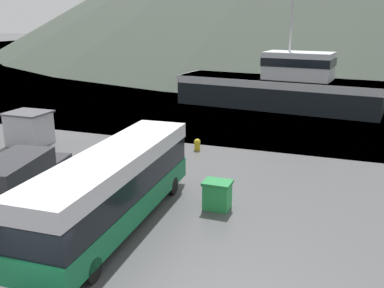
{
  "coord_description": "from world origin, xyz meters",
  "views": [
    {
      "loc": [
        8.23,
        -8.43,
        8.6
      ],
      "look_at": [
        0.51,
        12.57,
        2.0
      ],
      "focal_mm": 40.0,
      "sensor_mm": 36.0,
      "label": 1
    }
  ],
  "objects_px": {
    "tour_bus": "(115,185)",
    "fishing_boat": "(280,86)",
    "storage_bin": "(217,195)",
    "dock_kiosk": "(29,128)",
    "delivery_van": "(21,177)"
  },
  "relations": [
    {
      "from": "tour_bus",
      "to": "fishing_boat",
      "type": "bearing_deg",
      "value": 82.34
    },
    {
      "from": "storage_bin",
      "to": "dock_kiosk",
      "type": "relative_size",
      "value": 0.48
    },
    {
      "from": "fishing_boat",
      "to": "storage_bin",
      "type": "xyz_separation_m",
      "value": [
        1.05,
        -24.73,
        -1.46
      ]
    },
    {
      "from": "tour_bus",
      "to": "delivery_van",
      "type": "xyz_separation_m",
      "value": [
        -5.49,
        0.57,
        -0.6
      ]
    },
    {
      "from": "tour_bus",
      "to": "dock_kiosk",
      "type": "xyz_separation_m",
      "value": [
        -11.97,
        8.75,
        -0.69
      ]
    },
    {
      "from": "tour_bus",
      "to": "delivery_van",
      "type": "distance_m",
      "value": 5.55
    },
    {
      "from": "delivery_van",
      "to": "fishing_boat",
      "type": "height_order",
      "value": "fishing_boat"
    },
    {
      "from": "storage_bin",
      "to": "tour_bus",
      "type": "bearing_deg",
      "value": -138.57
    },
    {
      "from": "delivery_van",
      "to": "fishing_boat",
      "type": "distance_m",
      "value": 28.45
    },
    {
      "from": "storage_bin",
      "to": "delivery_van",
      "type": "bearing_deg",
      "value": -164.19
    },
    {
      "from": "fishing_boat",
      "to": "storage_bin",
      "type": "height_order",
      "value": "fishing_boat"
    },
    {
      "from": "tour_bus",
      "to": "fishing_boat",
      "type": "height_order",
      "value": "fishing_boat"
    },
    {
      "from": "fishing_boat",
      "to": "dock_kiosk",
      "type": "bearing_deg",
      "value": 149.7
    },
    {
      "from": "delivery_van",
      "to": "dock_kiosk",
      "type": "distance_m",
      "value": 10.44
    },
    {
      "from": "fishing_boat",
      "to": "dock_kiosk",
      "type": "xyz_separation_m",
      "value": [
        -14.47,
        -19.11,
        -0.96
      ]
    }
  ]
}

